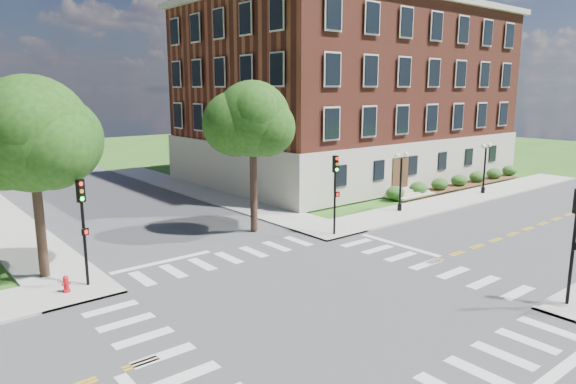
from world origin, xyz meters
TOP-DOWN VIEW (x-y plane):
  - ground at (0.00, 0.00)m, footprint 160.00×160.00m
  - road_ew at (0.00, 0.00)m, footprint 90.00×12.00m
  - road_ns at (0.00, 0.00)m, footprint 12.00×90.00m
  - sidewalk_ne at (15.38, 15.38)m, footprint 34.00×34.00m
  - crosswalk_east at (7.20, 0.00)m, footprint 2.20×10.20m
  - stop_bar_east at (8.80, 3.00)m, footprint 0.40×5.50m
  - main_building at (24.00, 21.99)m, footprint 30.60×22.40m
  - shrub_row at (27.00, 10.80)m, footprint 18.00×2.00m
  - tree_c at (-8.31, 10.18)m, footprint 5.23×5.23m
  - tree_d at (4.03, 10.54)m, footprint 4.57×4.57m
  - traffic_signal_se at (7.41, -6.78)m, footprint 0.37×0.44m
  - traffic_signal_ne at (7.23, 6.66)m, footprint 0.38×0.45m
  - traffic_signal_nw at (-7.11, 7.76)m, footprint 0.38×0.45m
  - twin_lamp_west at (15.22, 8.12)m, footprint 1.36×0.36m
  - twin_lamp_east at (25.85, 7.77)m, footprint 1.36×0.36m
  - fire_hydrant at (-8.11, 7.49)m, footprint 0.35×0.35m

SIDE VIEW (x-z plane):
  - ground at x=0.00m, z-range 0.00..0.00m
  - crosswalk_east at x=7.20m, z-range -0.01..0.01m
  - stop_bar_east at x=8.80m, z-range 0.00..0.00m
  - shrub_row at x=27.00m, z-range -0.65..0.65m
  - road_ew at x=0.00m, z-range 0.00..0.01m
  - road_ns at x=0.00m, z-range 0.00..0.01m
  - sidewalk_ne at x=15.38m, z-range 0.00..0.12m
  - fire_hydrant at x=-8.11m, z-range 0.09..0.84m
  - twin_lamp_west at x=15.22m, z-range 0.41..4.64m
  - twin_lamp_east at x=25.85m, z-range 0.41..4.64m
  - traffic_signal_se at x=7.41m, z-range 0.79..5.59m
  - traffic_signal_ne at x=7.23m, z-range 0.79..5.59m
  - traffic_signal_nw at x=-7.11m, z-range 0.79..5.59m
  - tree_c at x=-8.31m, z-range 2.13..11.42m
  - tree_d at x=4.03m, z-range 2.38..11.56m
  - main_building at x=24.00m, z-range 0.09..16.59m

